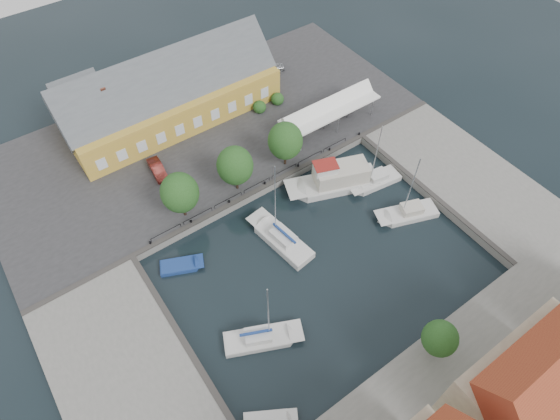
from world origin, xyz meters
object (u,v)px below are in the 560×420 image
launch_nw (181,266)px  car_silver (271,67)px  warehouse (166,96)px  car_red (157,169)px  center_sailboat (281,240)px  tent_canopy (330,109)px  east_boat_b (408,214)px  east_boat_a (374,182)px  west_boat_d (261,339)px  trawler (336,180)px

launch_nw → car_silver: bearing=39.4°
warehouse → car_red: 10.92m
warehouse → car_silver: bearing=1.7°
warehouse → center_sailboat: bearing=-88.2°
tent_canopy → east_boat_b: size_ratio=1.37×
car_silver → east_boat_a: 25.25m
east_boat_a → west_boat_d: 24.30m
trawler → launch_nw: trawler is taller
east_boat_a → car_red: bearing=143.1°
trawler → car_red: bearing=141.5°
tent_canopy → car_silver: size_ratio=3.43×
car_silver → launch_nw: bearing=146.0°
tent_canopy → west_boat_d: size_ratio=1.34×
east_boat_a → trawler: bearing=150.3°
tent_canopy → center_sailboat: center_sailboat is taller
center_sailboat → west_boat_d: (-8.20, -8.31, -0.09)m
center_sailboat → trawler: 10.64m
tent_canopy → west_boat_d: (-24.03, -19.59, -3.41)m
car_silver → launch_nw: size_ratio=0.82×
car_red → east_boat_b: bearing=-40.8°
west_boat_d → launch_nw: 12.09m
car_silver → trawler: 23.55m
trawler → west_boat_d: (-18.41, -11.23, -0.75)m
center_sailboat → east_boat_b: center_sailboat is taller
east_boat_a → east_boat_b: bearing=-92.4°
warehouse → tent_canopy: bearing=-39.9°
car_red → east_boat_b: size_ratio=0.40×
car_silver → east_boat_b: east_boat_b is taller
tent_canopy → east_boat_a: bearing=-97.3°
center_sailboat → trawler: center_sailboat is taller
warehouse → car_silver: 17.33m
car_silver → east_boat_a: east_boat_a is taller
tent_canopy → east_boat_a: (-1.38, -10.78, -3.42)m
launch_nw → center_sailboat: bearing=-18.3°
tent_canopy → west_boat_d: 31.19m
warehouse → tent_canopy: warehouse is taller
car_red → center_sailboat: (6.80, -16.46, -1.31)m
east_boat_a → west_boat_d: (-22.65, -8.81, 0.01)m
tent_canopy → warehouse: bearing=140.1°
car_silver → car_red: size_ratio=1.00×
trawler → east_boat_a: size_ratio=1.17×
car_silver → east_boat_b: (-2.14, -31.12, -1.43)m
tent_canopy → launch_nw: 27.81m
tent_canopy → east_boat_b: 17.18m
east_boat_a → east_boat_b: east_boat_b is taller
trawler → launch_nw: size_ratio=2.38×
center_sailboat → tent_canopy: bearing=35.5°
warehouse → trawler: warehouse is taller
east_boat_b → launch_nw: (-24.83, 9.00, -0.17)m
trawler → east_boat_b: 9.32m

